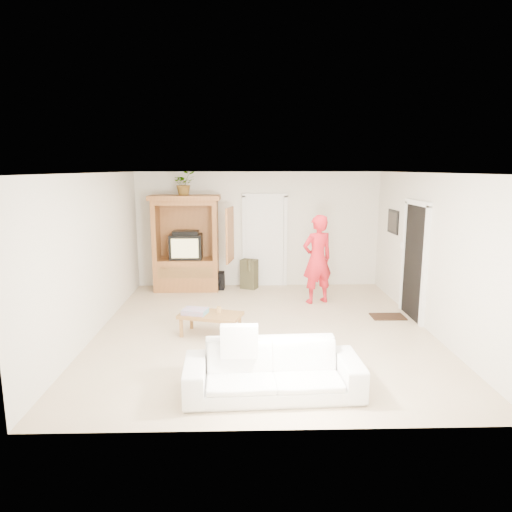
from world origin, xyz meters
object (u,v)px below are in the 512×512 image
at_px(coffee_table, 211,316).
at_px(armoire, 187,249).
at_px(man, 317,259).
at_px(sofa, 273,370).

bearing_deg(coffee_table, armoire, 120.79).
xyz_separation_m(armoire, coffee_table, (0.71, -2.89, -0.59)).
xyz_separation_m(man, sofa, (-1.12, -3.79, -0.58)).
height_order(armoire, coffee_table, armoire).
relative_size(armoire, sofa, 1.00).
xyz_separation_m(sofa, coffee_table, (-0.88, 1.99, 0.01)).
bearing_deg(coffee_table, sofa, -49.05).
height_order(man, sofa, man).
bearing_deg(sofa, coffee_table, 111.29).
relative_size(armoire, man, 1.18).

